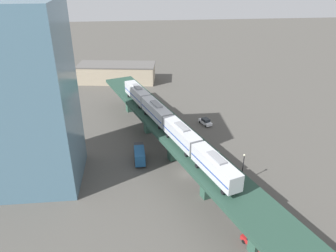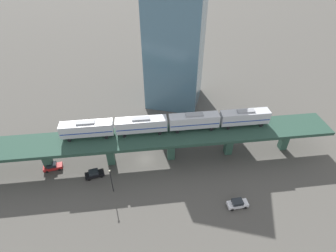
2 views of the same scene
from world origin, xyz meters
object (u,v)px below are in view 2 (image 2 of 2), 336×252
object	(u,v)px
street_car_white	(237,204)
delivery_truck	(177,134)
street_car_black	(94,174)
street_car_red	(53,166)
office_tower	(175,48)
subway_train	(168,123)
street_lamp	(111,179)

from	to	relation	value
street_car_white	delivery_truck	bearing A→B (deg)	-138.38
street_car_black	street_car_red	size ratio (longest dim) A/B	0.99
street_car_red	delivery_truck	distance (m)	32.71
street_car_black	street_car_white	bearing A→B (deg)	88.20
street_car_black	office_tower	distance (m)	43.40
subway_train	office_tower	world-z (taller)	office_tower
street_car_black	street_lamp	bearing A→B (deg)	62.56
street_car_white	delivery_truck	distance (m)	25.26
street_car_black	delivery_truck	xyz separation A→B (m)	(-17.83, 16.41, 0.82)
subway_train	street_car_red	world-z (taller)	subway_train
street_car_white	street_lamp	world-z (taller)	street_lamp
street_car_red	street_car_white	bearing A→B (deg)	88.73
street_lamp	subway_train	bearing A→B (deg)	147.10
street_car_white	office_tower	distance (m)	47.94
subway_train	street_car_red	bearing A→B (deg)	-66.52
delivery_truck	office_tower	size ratio (longest dim) A/B	0.20
subway_train	street_lamp	xyz separation A→B (m)	(14.44, -9.34, -6.18)
subway_train	street_car_black	bearing A→B (deg)	-53.46
subway_train	street_car_red	distance (m)	30.13
delivery_truck	office_tower	xyz separation A→B (m)	(-20.36, -4.87, 16.24)
street_car_black	delivery_truck	size ratio (longest dim) A/B	0.64
office_tower	subway_train	bearing A→B (deg)	8.00
subway_train	delivery_truck	world-z (taller)	subway_train
office_tower	street_car_black	bearing A→B (deg)	-16.81
delivery_truck	office_tower	world-z (taller)	office_tower
street_car_white	street_lamp	xyz separation A→B (m)	(2.06, -27.21, 3.17)
street_car_black	street_car_red	xyz separation A→B (m)	(0.07, -10.96, 0.00)
subway_train	street_car_red	xyz separation A→B (m)	(11.41, -26.27, -9.35)
street_car_black	delivery_truck	distance (m)	24.25
office_tower	street_lamp	bearing A→B (deg)	-7.68
delivery_truck	street_lamp	distance (m)	23.51
street_lamp	office_tower	bearing A→B (deg)	172.32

